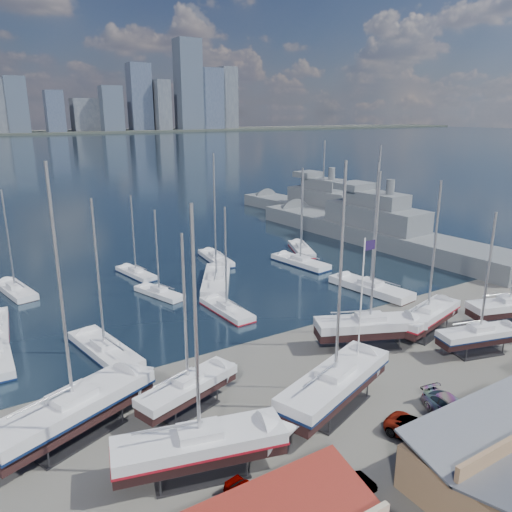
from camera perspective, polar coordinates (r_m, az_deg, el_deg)
ground at (r=45.47m, az=9.43°, el=-13.43°), size 1400.00×1400.00×0.00m
sailboat_cradle_0 at (r=38.68m, az=-20.08°, el=-16.11°), size 12.57×7.75×19.42m
sailboat_cradle_1 at (r=33.62m, az=-6.42°, el=-20.70°), size 11.33×5.64×17.51m
sailboat_cradle_2 at (r=39.79m, az=-7.77°, el=-14.67°), size 8.89×4.90×14.13m
sailboat_cradle_3 at (r=39.98m, az=9.03°, el=-14.15°), size 12.43×7.13×19.12m
sailboat_cradle_4 at (r=50.44m, az=12.86°, el=-7.83°), size 10.88×6.98×17.18m
sailboat_cradle_5 at (r=52.32m, az=24.19°, el=-8.23°), size 8.73×4.45×13.77m
sailboat_cradle_6 at (r=54.73m, az=19.01°, el=-6.47°), size 10.28×5.09×16.00m
sailboat_cradle_7 at (r=60.73m, az=26.93°, el=-5.18°), size 9.55×5.27×15.10m
sailboat_moored_2 at (r=70.77m, az=-25.78°, el=-3.63°), size 4.32×9.55×13.92m
sailboat_moored_3 at (r=50.50m, az=-16.87°, el=-10.40°), size 4.72×10.87×15.73m
sailboat_moored_4 at (r=64.11m, az=-10.99°, el=-4.21°), size 4.36×7.91×11.50m
sailboat_moored_5 at (r=72.49m, az=-13.55°, el=-2.00°), size 3.69×8.31×12.01m
sailboat_moored_6 at (r=57.90m, az=-3.38°, el=-6.21°), size 2.85×8.78×12.97m
sailboat_moored_7 at (r=67.39m, az=-4.55°, el=-2.95°), size 9.03×12.07×18.17m
sailboat_moored_8 at (r=77.67m, az=-4.63°, el=-0.38°), size 3.63×9.61×14.03m
sailboat_moored_9 at (r=66.07m, az=12.93°, el=-3.72°), size 4.82×11.78×17.27m
sailboat_moored_10 at (r=75.77m, az=5.08°, el=-0.81°), size 4.34×10.52×15.26m
sailboat_moored_11 at (r=83.01m, az=5.22°, el=0.69°), size 6.11×9.61×13.97m
naval_ship_east at (r=91.04m, az=13.40°, el=2.58°), size 11.89×53.91×18.81m
naval_ship_west at (r=110.90m, az=7.56°, el=5.24°), size 12.79×47.25×18.20m
car_a at (r=32.22m, az=-0.54°, el=-25.97°), size 2.14×4.00×1.29m
car_b at (r=33.13m, az=10.08°, el=-24.80°), size 4.10×1.50×1.34m
car_c at (r=38.75m, az=18.36°, el=-18.60°), size 3.45×5.42×1.39m
car_d at (r=41.97m, az=21.50°, el=-15.94°), size 2.88×5.43×1.50m
flagpole at (r=40.72m, az=12.01°, el=-5.42°), size 1.14×0.12×13.00m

